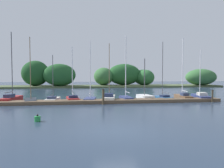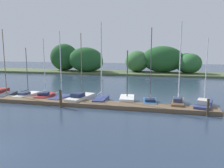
# 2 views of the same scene
# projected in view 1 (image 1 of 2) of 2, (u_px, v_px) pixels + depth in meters

# --- Properties ---
(ground) EXTENTS (160.00, 160.00, 0.00)m
(ground) POSITION_uv_depth(u_px,v_px,m) (117.00, 130.00, 10.90)
(ground) COLOR #28384C
(dock_pier) EXTENTS (27.23, 1.80, 0.35)m
(dock_pier) POSITION_uv_depth(u_px,v_px,m) (102.00, 101.00, 21.59)
(dock_pier) COLOR brown
(dock_pier) RESTS_ON ground
(far_shore) EXTENTS (66.30, 9.35, 6.63)m
(far_shore) POSITION_uv_depth(u_px,v_px,m) (107.00, 77.00, 50.48)
(far_shore) COLOR #4C5B38
(far_shore) RESTS_ON ground
(sailboat_1) EXTENTS (1.35, 4.37, 7.98)m
(sailboat_1) POSITION_uv_depth(u_px,v_px,m) (12.00, 98.00, 22.42)
(sailboat_1) COLOR maroon
(sailboat_1) RESTS_ON ground
(sailboat_2) EXTENTS (1.98, 3.86, 7.33)m
(sailboat_2) POSITION_uv_depth(u_px,v_px,m) (31.00, 100.00, 22.05)
(sailboat_2) COLOR #232833
(sailboat_2) RESTS_ON ground
(sailboat_3) EXTENTS (1.40, 3.63, 5.40)m
(sailboat_3) POSITION_uv_depth(u_px,v_px,m) (53.00, 99.00, 22.78)
(sailboat_3) COLOR silver
(sailboat_3) RESTS_ON ground
(sailboat_4) EXTENTS (1.78, 3.43, 6.30)m
(sailboat_4) POSITION_uv_depth(u_px,v_px,m) (73.00, 98.00, 22.94)
(sailboat_4) COLOR maroon
(sailboat_4) RESTS_ON ground
(sailboat_5) EXTENTS (1.57, 3.10, 7.01)m
(sailboat_5) POSITION_uv_depth(u_px,v_px,m) (90.00, 99.00, 22.86)
(sailboat_5) COLOR navy
(sailboat_5) RESTS_ON ground
(sailboat_6) EXTENTS (1.94, 4.32, 6.78)m
(sailboat_6) POSITION_uv_depth(u_px,v_px,m) (109.00, 98.00, 23.08)
(sailboat_6) COLOR silver
(sailboat_6) RESTS_ON ground
(sailboat_7) EXTENTS (1.26, 3.27, 7.80)m
(sailboat_7) POSITION_uv_depth(u_px,v_px,m) (126.00, 97.00, 23.61)
(sailboat_7) COLOR navy
(sailboat_7) RESTS_ON ground
(sailboat_8) EXTENTS (1.71, 2.93, 5.11)m
(sailboat_8) POSITION_uv_depth(u_px,v_px,m) (145.00, 97.00, 24.43)
(sailboat_8) COLOR white
(sailboat_8) RESTS_ON ground
(sailboat_9) EXTENTS (1.59, 3.26, 7.19)m
(sailboat_9) POSITION_uv_depth(u_px,v_px,m) (163.00, 97.00, 24.52)
(sailboat_9) COLOR #285684
(sailboat_9) RESTS_ON ground
(sailboat_10) EXTENTS (1.32, 3.89, 7.68)m
(sailboat_10) POSITION_uv_depth(u_px,v_px,m) (183.00, 96.00, 24.75)
(sailboat_10) COLOR brown
(sailboat_10) RESTS_ON ground
(sailboat_11) EXTENTS (2.16, 4.50, 6.19)m
(sailboat_11) POSITION_uv_depth(u_px,v_px,m) (200.00, 96.00, 24.73)
(sailboat_11) COLOR navy
(sailboat_11) RESTS_ON ground
(mooring_piling_1) EXTENTS (0.27, 0.27, 1.61)m
(mooring_piling_1) POSITION_uv_depth(u_px,v_px,m) (103.00, 97.00, 20.33)
(mooring_piling_1) COLOR #4C3D28
(mooring_piling_1) RESTS_ON ground
(mooring_piling_2) EXTENTS (0.20, 0.20, 1.40)m
(mooring_piling_2) POSITION_uv_depth(u_px,v_px,m) (212.00, 96.00, 22.13)
(mooring_piling_2) COLOR #3D3323
(mooring_piling_2) RESTS_ON ground
(channel_buoy_0) EXTENTS (0.39, 0.39, 0.48)m
(channel_buoy_0) POSITION_uv_depth(u_px,v_px,m) (37.00, 119.00, 12.94)
(channel_buoy_0) COLOR #23843D
(channel_buoy_0) RESTS_ON ground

